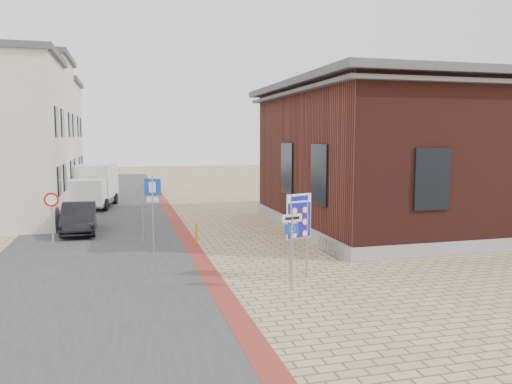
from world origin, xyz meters
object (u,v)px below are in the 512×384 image
box_truck (95,186)px  parking_sign (153,200)px  bollard (196,234)px  border_sign (299,218)px  essen_sign (292,237)px  sedan (79,218)px

box_truck → parking_sign: 13.43m
box_truck → bollard: size_ratio=5.88×
box_truck → border_sign: 19.06m
parking_sign → box_truck: bearing=125.3°
box_truck → border_sign: (6.73, -17.83, 0.52)m
bollard → box_truck: bearing=109.8°
essen_sign → parking_sign: 6.67m
sedan → parking_sign: 5.85m
parking_sign → essen_sign: bearing=-35.4°
bollard → border_sign: bearing=-67.3°
border_sign → bollard: 6.12m
box_truck → parking_sign: parking_sign is taller
border_sign → parking_sign: parking_sign is taller
border_sign → parking_sign: size_ratio=0.91×
border_sign → parking_sign: 6.17m
sedan → parking_sign: bearing=-60.3°
box_truck → parking_sign: size_ratio=1.83×
essen_sign → bollard: bearing=92.7°
box_truck → sedan: bearing=-82.1°
essen_sign → bollard: 6.81m
parking_sign → sedan: bearing=145.2°
sedan → box_truck: size_ratio=0.78×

